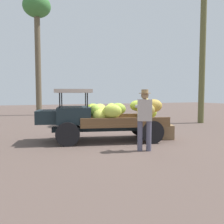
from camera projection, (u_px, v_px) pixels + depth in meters
ground_plane at (108, 141)px, 8.64m from camera, size 60.00×60.00×0.00m
truck at (101, 115)px, 8.58m from camera, size 4.65×2.52×1.83m
farmer at (145, 116)px, 7.07m from camera, size 0.56×0.52×1.80m
wooden_crate at (167, 132)px, 9.04m from camera, size 0.63×0.69×0.52m
forest_tree_4 at (37, 16)px, 18.56m from camera, size 2.11×2.11×9.18m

